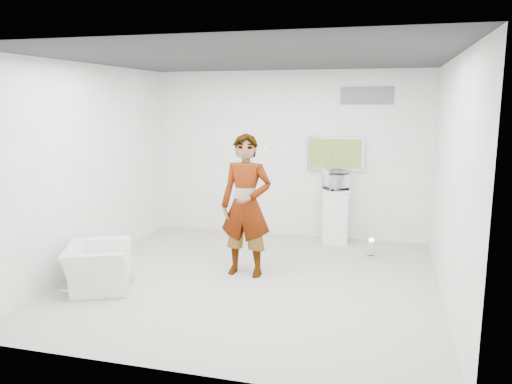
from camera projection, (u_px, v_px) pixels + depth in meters
room at (253, 174)px, 6.69m from camera, size 5.01×5.01×3.00m
tv at (336, 153)px, 8.79m from camera, size 1.00×0.08×0.60m
logo_decal at (367, 96)px, 8.52m from camera, size 0.90×0.02×0.30m
person at (246, 206)px, 7.03m from camera, size 0.75×0.51×2.02m
armchair at (98, 267)px, 6.60m from camera, size 1.09×1.15×0.59m
pedestal at (335, 216)px, 8.72m from camera, size 0.54×0.54×0.95m
floor_uplight at (371, 249)px, 7.89m from camera, size 0.22×0.22×0.32m
vitrine at (336, 180)px, 8.60m from camera, size 0.47×0.47×0.34m
console at (336, 183)px, 8.61m from camera, size 0.08×0.17×0.23m
wii_remote at (266, 148)px, 6.95m from camera, size 0.04×0.13×0.03m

